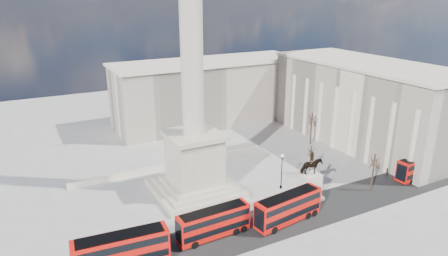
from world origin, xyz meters
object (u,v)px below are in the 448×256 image
object	(u,v)px
red_bus_a	(122,251)
equestrian_statue	(310,183)
red_bus_d	(419,167)
red_bus_b	(214,223)
pedestrian_walking	(288,198)
red_bus_c	(288,208)
nelsons_column	(193,121)
pedestrian_standing	(387,172)
victorian_lamp	(282,168)
pedestrian_crossing	(301,172)

from	to	relation	value
red_bus_a	equestrian_statue	world-z (taller)	equestrian_statue
red_bus_a	red_bus_d	bearing A→B (deg)	5.21
red_bus_b	pedestrian_walking	world-z (taller)	red_bus_b
red_bus_c	pedestrian_walking	bearing A→B (deg)	46.04
red_bus_d	equestrian_statue	size ratio (longest dim) A/B	1.23
nelsons_column	pedestrian_standing	bearing A→B (deg)	-18.36
red_bus_d	victorian_lamp	size ratio (longest dim) A/B	1.63
red_bus_a	pedestrian_crossing	size ratio (longest dim) A/B	6.82
red_bus_c	red_bus_b	bearing A→B (deg)	164.27
pedestrian_standing	pedestrian_crossing	size ratio (longest dim) A/B	0.93
red_bus_d	pedestrian_standing	bearing A→B (deg)	142.50
victorian_lamp	pedestrian_standing	distance (m)	21.60
victorian_lamp	equestrian_statue	xyz separation A→B (m)	(1.90, -5.52, -0.82)
red_bus_d	victorian_lamp	bearing A→B (deg)	158.38
nelsons_column	victorian_lamp	size ratio (longest dim) A/B	7.63
red_bus_b	red_bus_c	distance (m)	11.79
victorian_lamp	pedestrian_crossing	bearing A→B (deg)	18.56
nelsons_column	red_bus_b	xyz separation A→B (m)	(-3.29, -14.15, -10.63)
red_bus_a	pedestrian_crossing	xyz separation A→B (m)	(36.57, 10.71, -1.64)
red_bus_b	equestrian_statue	bearing A→B (deg)	5.03
red_bus_a	red_bus_b	xyz separation A→B (m)	(13.20, 0.75, -0.23)
equestrian_statue	pedestrian_walking	distance (m)	4.59
red_bus_b	equestrian_statue	xyz separation A→B (m)	(19.11, 2.37, 0.74)
equestrian_statue	red_bus_a	bearing A→B (deg)	-174.50
nelsons_column	red_bus_d	bearing A→B (deg)	-20.50
red_bus_c	red_bus_a	bearing A→B (deg)	170.34
nelsons_column	red_bus_d	world-z (taller)	nelsons_column
red_bus_a	red_bus_c	distance (m)	24.88
equestrian_statue	pedestrian_walking	world-z (taller)	equestrian_statue
red_bus_c	red_bus_d	size ratio (longest dim) A/B	1.09
red_bus_b	pedestrian_crossing	world-z (taller)	red_bus_b
pedestrian_standing	victorian_lamp	bearing A→B (deg)	-31.86
pedestrian_standing	pedestrian_walking	bearing A→B (deg)	-18.51
nelsons_column	victorian_lamp	xyz separation A→B (m)	(13.92, -6.26, -9.07)
red_bus_a	equestrian_statue	bearing A→B (deg)	10.54
red_bus_d	pedestrian_standing	xyz separation A→B (m)	(-4.74, 3.23, -1.42)
pedestrian_walking	red_bus_b	bearing A→B (deg)	167.22
red_bus_c	equestrian_statue	xyz separation A→B (m)	(7.44, 4.06, 0.60)
nelsons_column	pedestrian_crossing	xyz separation A→B (m)	(20.09, -4.19, -12.04)
pedestrian_crossing	equestrian_statue	bearing A→B (deg)	135.99
red_bus_b	pedestrian_standing	xyz separation A→B (m)	(37.94, 2.65, -1.47)
red_bus_b	pedestrian_walking	distance (m)	15.48
red_bus_a	pedestrian_standing	xyz separation A→B (m)	(51.14, 3.40, -1.70)
nelsons_column	equestrian_statue	size ratio (longest dim) A/B	5.76
red_bus_b	red_bus_d	bearing A→B (deg)	-2.80
equestrian_statue	victorian_lamp	bearing A→B (deg)	108.96
nelsons_column	pedestrian_walking	distance (m)	20.27
red_bus_a	pedestrian_walking	bearing A→B (deg)	12.53
red_bus_b	pedestrian_walking	size ratio (longest dim) A/B	6.49
red_bus_b	red_bus_d	world-z (taller)	red_bus_b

